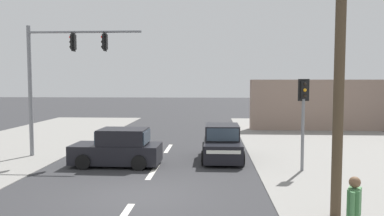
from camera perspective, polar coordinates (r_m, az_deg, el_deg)
name	(u,v)px	position (r m, az deg, el deg)	size (l,w,h in m)	color
ground_plane	(137,195)	(11.80, -8.35, -13.05)	(140.00, 140.00, 0.00)	#303033
lane_dash_mid	(153,172)	(14.64, -5.98, -9.63)	(0.20, 2.40, 0.01)	silver
lane_dash_far	(168,148)	(19.49, -3.63, -6.18)	(0.20, 2.40, 0.01)	silver
traffic_signal_mast	(57,67)	(18.23, -19.87, 5.97)	(5.29, 0.45, 6.00)	slate
pedestal_signal_right_kerb	(303,109)	(14.91, 16.60, -0.13)	(0.44, 0.31, 3.56)	slate
shopfront_wall_far	(335,105)	(28.46, 21.00, 0.43)	(12.00, 1.00, 3.60)	gray
hatchback_oncoming_near	(118,149)	(15.77, -11.16, -6.10)	(3.67, 1.83, 1.53)	black
hatchback_crossing_left	(222,144)	(16.76, 4.61, -5.43)	(1.79, 3.65, 1.53)	black
pedestrian_at_kerb	(354,212)	(8.16, 23.44, -14.37)	(0.36, 0.51, 1.63)	#47423D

